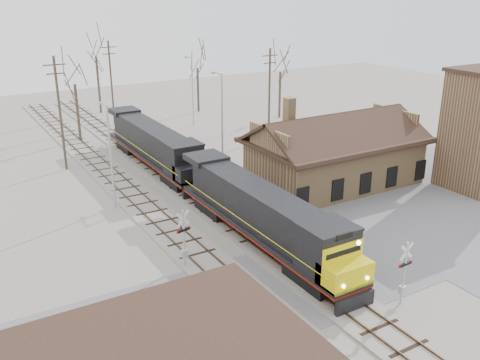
% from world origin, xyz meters
% --- Properties ---
extents(ground, '(140.00, 140.00, 0.00)m').
position_xyz_m(ground, '(0.00, 0.00, 0.00)').
color(ground, '#9B968C').
rests_on(ground, ground).
extents(road, '(60.00, 9.00, 0.03)m').
position_xyz_m(road, '(0.00, 0.00, 0.01)').
color(road, slate).
rests_on(road, ground).
extents(parking_lot, '(22.00, 26.00, 0.03)m').
position_xyz_m(parking_lot, '(18.00, 4.00, 0.02)').
color(parking_lot, slate).
rests_on(parking_lot, ground).
extents(track_main, '(3.40, 90.00, 0.24)m').
position_xyz_m(track_main, '(0.00, 15.00, 0.07)').
color(track_main, '#9B968C').
rests_on(track_main, ground).
extents(track_siding, '(3.40, 90.00, 0.24)m').
position_xyz_m(track_siding, '(-4.50, 15.00, 0.07)').
color(track_siding, '#9B968C').
rests_on(track_siding, ground).
extents(depot, '(15.20, 9.31, 7.90)m').
position_xyz_m(depot, '(11.99, 12.00, 2.41)').
color(depot, '#9F7E52').
rests_on(depot, ground).
extents(locomotive_lead, '(2.83, 18.94, 4.20)m').
position_xyz_m(locomotive_lead, '(0.00, 4.78, 2.21)').
color(locomotive_lead, black).
rests_on(locomotive_lead, ground).
extents(locomotive_trailing, '(2.83, 18.94, 3.98)m').
position_xyz_m(locomotive_trailing, '(0.00, 23.99, 2.21)').
color(locomotive_trailing, black).
rests_on(locomotive_trailing, ground).
extents(crossbuck_near, '(1.08, 0.28, 3.79)m').
position_xyz_m(crossbuck_near, '(2.78, -4.83, 1.80)').
color(crossbuck_near, '#A5A8AD').
rests_on(crossbuck_near, ground).
extents(crossbuck_far, '(1.08, 0.37, 3.84)m').
position_xyz_m(crossbuck_far, '(-5.81, 5.19, 1.82)').
color(crossbuck_far, '#A5A8AD').
rests_on(crossbuck_far, ground).
extents(streetlight_a, '(0.25, 2.04, 8.32)m').
position_xyz_m(streetlight_a, '(-6.60, 16.74, 4.69)').
color(streetlight_a, '#A5A8AD').
rests_on(streetlight_a, ground).
extents(streetlight_b, '(0.25, 2.04, 9.36)m').
position_xyz_m(streetlight_b, '(4.87, 19.69, 5.22)').
color(streetlight_b, '#A5A8AD').
rests_on(streetlight_b, ground).
extents(streetlight_c, '(0.25, 2.04, 8.47)m').
position_xyz_m(streetlight_c, '(10.53, 37.56, 4.77)').
color(streetlight_c, '#A5A8AD').
rests_on(streetlight_c, ground).
extents(utility_pole_a, '(2.00, 0.24, 10.77)m').
position_xyz_m(utility_pole_a, '(-7.61, 28.13, 5.62)').
color(utility_pole_a, '#382D23').
rests_on(utility_pole_a, ground).
extents(utility_pole_b, '(2.00, 0.24, 10.34)m').
position_xyz_m(utility_pole_b, '(2.27, 43.62, 5.40)').
color(utility_pole_b, '#382D23').
rests_on(utility_pole_b, ground).
extents(utility_pole_c, '(2.00, 0.24, 10.19)m').
position_xyz_m(utility_pole_c, '(15.42, 27.61, 5.33)').
color(utility_pole_c, '#382D23').
rests_on(utility_pole_c, ground).
extents(tree_b, '(4.31, 4.31, 10.56)m').
position_xyz_m(tree_b, '(-3.77, 37.38, 7.52)').
color(tree_b, '#382D23').
rests_on(tree_b, ground).
extents(tree_c, '(5.10, 5.10, 12.49)m').
position_xyz_m(tree_c, '(2.53, 50.34, 8.90)').
color(tree_c, '#382D23').
rests_on(tree_c, ground).
extents(tree_d, '(4.03, 4.03, 9.88)m').
position_xyz_m(tree_d, '(14.55, 44.06, 7.03)').
color(tree_d, '#382D23').
rests_on(tree_d, ground).
extents(tree_e, '(4.03, 4.03, 9.86)m').
position_xyz_m(tree_e, '(22.28, 35.36, 7.02)').
color(tree_e, '#382D23').
rests_on(tree_e, ground).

